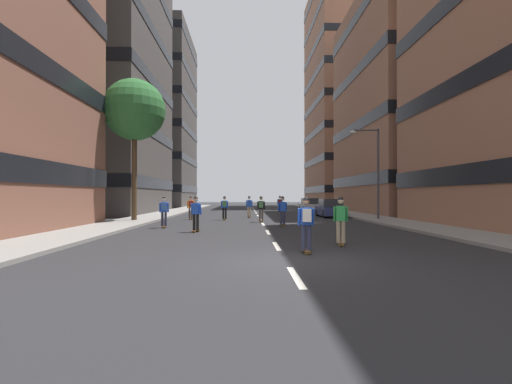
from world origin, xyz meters
name	(u,v)px	position (x,y,z in m)	size (l,w,h in m)	color
ground_plane	(258,216)	(0.00, 22.29, 0.00)	(133.72, 133.72, 0.00)	#28282B
sidewalk_left	(165,214)	(-8.78, 25.07, 0.07)	(3.05, 61.29, 0.14)	gray
sidewalk_right	(348,214)	(8.78, 25.07, 0.07)	(3.05, 61.29, 0.14)	gray
lane_markings	(258,216)	(0.00, 23.00, 0.00)	(0.16, 52.20, 0.01)	silver
building_left_mid	(87,39)	(-17.41, 27.81, 17.88)	(14.32, 16.71, 35.58)	#4C4744
building_left_far	(147,120)	(-17.41, 51.29, 14.42)	(14.32, 16.78, 28.66)	#4C4744
building_right_mid	(421,106)	(17.41, 27.81, 11.28)	(14.32, 18.25, 22.36)	#9E6B51
building_right_far	(355,95)	(17.41, 51.29, 18.82)	(14.32, 18.15, 37.45)	#9E6B51
parked_car_near	(330,209)	(6.06, 20.61, 0.70)	(1.82, 4.40, 1.52)	navy
parked_car_mid	(309,205)	(6.06, 30.71, 0.70)	(1.82, 4.40, 1.52)	silver
street_tree_near	(134,110)	(-8.78, 15.34, 7.70)	(4.22, 4.22, 9.71)	#4C3823
streetlamp_right	(373,163)	(8.11, 16.04, 4.14)	(2.13, 0.30, 6.50)	#3F3F44
skater_0	(261,207)	(-0.05, 14.83, 1.02)	(0.56, 0.92, 1.78)	brown
skater_1	(280,203)	(2.44, 27.48, 1.02)	(0.56, 0.92, 1.78)	brown
skater_2	(341,218)	(2.36, 3.14, 0.98)	(0.57, 0.92, 1.78)	brown
skater_3	(283,210)	(1.10, 11.59, 0.98)	(0.54, 0.91, 1.78)	brown
skater_4	(196,212)	(-3.58, 8.16, 0.98)	(0.57, 0.92, 1.78)	brown
skater_5	(164,210)	(-5.71, 10.66, 1.02)	(0.56, 0.92, 1.78)	brown
skater_6	(191,206)	(-5.26, 17.72, 1.02)	(0.57, 0.92, 1.78)	brown
skater_7	(306,221)	(0.81, 1.39, 1.02)	(0.54, 0.91, 1.78)	brown
skater_8	(249,206)	(-0.80, 19.97, 0.98)	(0.53, 0.90, 1.78)	brown
skater_9	(225,206)	(-2.67, 17.13, 1.02)	(0.54, 0.91, 1.78)	brown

